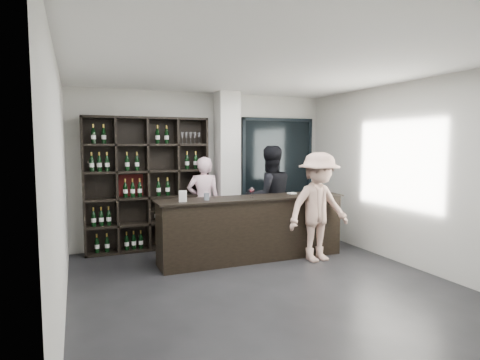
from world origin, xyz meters
name	(u,v)px	position (x,y,z in m)	size (l,w,h in m)	color
floor	(267,288)	(0.00, 0.00, -0.01)	(5.00, 5.50, 0.01)	black
wine_shelf	(148,184)	(-1.15, 2.57, 1.20)	(2.20, 0.35, 2.40)	black
structural_column	(227,169)	(0.35, 2.47, 1.45)	(0.40, 0.40, 2.90)	silver
glass_panel	(278,169)	(1.55, 2.69, 1.40)	(1.60, 0.08, 2.10)	black
tasting_counter	(252,228)	(0.35, 1.29, 0.53)	(3.19, 0.66, 1.05)	black
taster_pink	(204,202)	(-0.15, 2.40, 0.84)	(0.62, 0.40, 1.69)	#FFCEDC
taster_black	(270,197)	(0.95, 1.85, 0.94)	(0.92, 0.72, 1.89)	black
customer	(318,207)	(1.32, 0.81, 0.89)	(1.16, 0.66, 1.79)	tan
wine_glass	(252,192)	(0.31, 1.22, 1.15)	(0.08, 0.08, 0.19)	white
spit_cup	(207,197)	(-0.46, 1.23, 1.11)	(0.08, 0.08, 0.11)	#A3B1C3
napkin_stack	(292,193)	(1.16, 1.41, 1.06)	(0.12, 0.12, 0.02)	white
card_stand	(183,196)	(-0.85, 1.20, 1.13)	(0.11, 0.06, 0.17)	white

